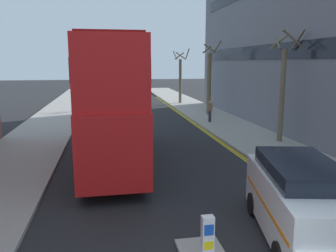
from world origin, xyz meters
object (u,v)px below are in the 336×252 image
at_px(double_decker_bus_away, 109,98).
at_px(pedestrian_far, 210,111).
at_px(taxi_minivan, 302,202).
at_px(keep_left_bollard, 207,241).

xyz_separation_m(double_decker_bus_away, pedestrian_far, (7.57, 8.85, -2.04)).
bearing_deg(double_decker_bus_away, taxi_minivan, -60.05).
bearing_deg(taxi_minivan, keep_left_bollard, -166.71).
distance_m(keep_left_bollard, pedestrian_far, 18.65).
distance_m(keep_left_bollard, taxi_minivan, 2.83).
distance_m(taxi_minivan, pedestrian_far, 17.40).
relative_size(keep_left_bollard, pedestrian_far, 0.69).
height_order(keep_left_bollard, taxi_minivan, taxi_minivan).
height_order(keep_left_bollard, pedestrian_far, pedestrian_far).
xyz_separation_m(taxi_minivan, pedestrian_far, (2.77, 17.18, -0.08)).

